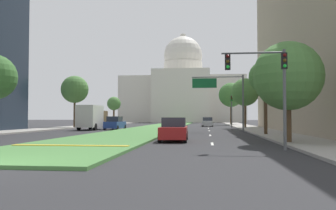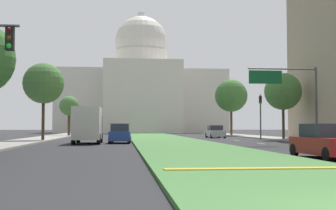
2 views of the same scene
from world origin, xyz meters
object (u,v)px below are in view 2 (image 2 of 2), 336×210
Objects in this scene: traffic_light_far_right at (260,111)px; box_truck_delivery at (88,125)px; sedan_midblock at (120,134)px; sedan_distant at (215,132)px; street_tree_right_distant at (231,96)px; street_tree_left_far at (44,83)px; overhead_guide_sign at (290,89)px; street_tree_right_far at (283,92)px; sedan_lead_stopped at (325,142)px; street_tree_left_distant at (69,106)px; capitol_building at (141,91)px.

box_truck_delivery is (-18.95, -10.35, -1.64)m from traffic_light_far_right.
sedan_distant is at bearing 54.10° from sedan_midblock.
sedan_midblock is (-17.40, -28.57, -5.53)m from street_tree_right_distant.
traffic_light_far_right is 1.11× the size of sedan_distant.
traffic_light_far_right is 0.65× the size of street_tree_left_far.
street_tree_left_far reaches higher than sedan_midblock.
overhead_guide_sign is 0.87× the size of street_tree_right_far.
street_tree_right_far is 12.49m from sedan_distant.
sedan_distant is at bearing -113.60° from street_tree_right_distant.
sedan_lead_stopped is 0.94× the size of sedan_distant.
overhead_guide_sign is 0.81× the size of street_tree_left_far.
street_tree_left_distant is at bearing 89.94° from street_tree_left_far.
sedan_midblock is at bearing 159.82° from overhead_guide_sign.
street_tree_left_distant is at bearing -108.28° from capitol_building.
street_tree_left_distant is (-25.69, 20.88, -0.82)m from street_tree_right_far.
sedan_midblock is at bearing -125.90° from sedan_distant.
overhead_guide_sign reaches higher than box_truck_delivery.
sedan_midblock is (7.79, -27.79, -3.73)m from street_tree_left_distant.
capitol_building is at bearing 78.23° from street_tree_left_far.
street_tree_left_distant is 51.56m from sedan_lead_stopped.
overhead_guide_sign is at bearing -97.96° from traffic_light_far_right.
overhead_guide_sign is 12.70m from street_tree_right_far.
overhead_guide_sign is 33.95m from street_tree_right_distant.
traffic_light_far_right is at bearing -78.58° from capitol_building.
traffic_light_far_right is at bearing 30.28° from sedan_midblock.
sedan_lead_stopped reaches higher than sedan_distant.
street_tree_left_far is 1.80× the size of sedan_midblock.
sedan_lead_stopped is 1.00× the size of sedan_midblock.
capitol_building is 60.41m from street_tree_right_far.
street_tree_right_far reaches higher than traffic_light_far_right.
capitol_building is 40.27m from street_tree_left_distant.
sedan_lead_stopped is (-4.24, -15.35, -3.88)m from overhead_guide_sign.
street_tree_right_far reaches higher than sedan_lead_stopped.
sedan_distant is (12.41, 17.15, -0.05)m from sedan_midblock.
street_tree_right_far is (13.17, -58.78, -4.54)m from capitol_building.
sedan_lead_stopped is at bearing -86.62° from capitol_building.
capitol_building reaches higher than street_tree_left_distant.
overhead_guide_sign is (9.34, -70.86, -5.25)m from capitol_building.
overhead_guide_sign is at bearing -85.75° from sedan_distant.
box_truck_delivery is at bearing -130.14° from sedan_distant.
sedan_distant is 0.73× the size of box_truck_delivery.
street_tree_right_far is at bearing 72.40° from overhead_guide_sign.
street_tree_left_far is (-23.92, -3.92, 2.57)m from traffic_light_far_right.
street_tree_left_distant is 0.95× the size of box_truck_delivery.
sedan_lead_stopped is at bearing -69.96° from street_tree_left_distant.
street_tree_right_distant is (-0.50, 21.66, 0.98)m from street_tree_right_far.
capitol_building is 49.99m from sedan_distant.
sedan_midblock is at bearing -94.12° from capitol_building.
traffic_light_far_right reaches higher than sedan_lead_stopped.
sedan_midblock is (-14.07, 5.17, -3.84)m from overhead_guide_sign.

